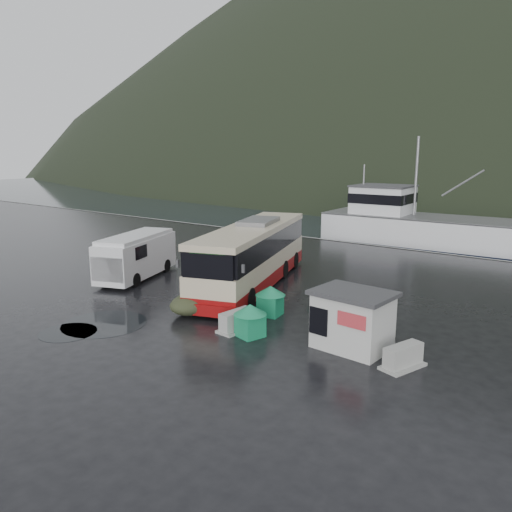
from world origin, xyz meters
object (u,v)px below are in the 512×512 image
Objects in this scene: waste_bin_left at (250,336)px; dome_tent at (195,314)px; ticket_kiosk at (351,348)px; jersey_barrier_b at (402,368)px; coach_bus at (253,285)px; waste_bin_right at (270,315)px; jersey_barrier_a at (237,330)px; white_van at (138,278)px; fishing_trawler at (446,240)px.

waste_bin_left is 4.06m from dome_tent.
jersey_barrier_b is at bearing -9.21° from ticket_kiosk.
coach_bus is at bearing 99.49° from dome_tent.
dome_tent is 10.33m from jersey_barrier_b.
waste_bin_right reaches higher than waste_bin_left.
waste_bin_left is at bearing -72.29° from coach_bus.
waste_bin_right is at bearing 165.26° from jersey_barrier_b.
jersey_barrier_a is (-4.95, -1.20, 0.00)m from ticket_kiosk.
waste_bin_left is at bearing -37.62° from white_van.
dome_tent is 1.54× the size of jersey_barrier_b.
ticket_kiosk reaches higher than dome_tent.
fishing_trawler is (11.13, 25.52, 0.00)m from white_van.
white_van reaches higher than ticket_kiosk.
fishing_trawler is (-0.61, 29.20, 0.00)m from waste_bin_left.
fishing_trawler is (-6.96, 28.32, 0.00)m from jersey_barrier_b.
ticket_kiosk is 2.38m from jersey_barrier_b.
coach_bus is 5.00× the size of dome_tent.
jersey_barrier_a is at bearing -174.79° from jersey_barrier_b.
jersey_barrier_b is (10.33, 0.10, 0.00)m from dome_tent.
ticket_kiosk reaches higher than waste_bin_right.
dome_tent is (-3.03, -2.03, 0.00)m from waste_bin_right.
jersey_barrier_b is at bearing 7.94° from waste_bin_left.
ticket_kiosk is 5.09m from jersey_barrier_a.
waste_bin_left reaches higher than dome_tent.
coach_bus reaches higher than white_van.
jersey_barrier_a is at bearing -76.87° from coach_bus.
fishing_trawler is at bearing 103.80° from jersey_barrier_b.
white_van is 8.29m from dome_tent.
coach_bus reaches higher than waste_bin_left.
waste_bin_left is 0.95m from jersey_barrier_a.
waste_bin_left is 0.80× the size of jersey_barrier_a.
waste_bin_left reaches higher than jersey_barrier_b.
jersey_barrier_b is at bearing -29.00° from white_van.
dome_tent is 28.62m from fishing_trawler.
white_van is 0.25× the size of fishing_trawler.
dome_tent reaches higher than jersey_barrier_b.
jersey_barrier_b is (11.31, -5.76, 0.00)m from coach_bus.
jersey_barrier_a reaches higher than jersey_barrier_b.
fishing_trawler reaches higher than dome_tent.
white_van is 15.93m from ticket_kiosk.
jersey_barrier_a is (10.82, -3.46, 0.00)m from white_van.
fishing_trawler reaches higher than waste_bin_left.
coach_bus is at bearing 126.77° from waste_bin_left.
white_van is 3.67× the size of jersey_barrier_a.
dome_tent is 1.50× the size of jersey_barrier_a.
white_van reaches higher than waste_bin_left.
coach_bus is at bearing 122.19° from jersey_barrier_a.
jersey_barrier_b is at bearing -46.03° from coach_bus.
jersey_barrier_b is (18.09, -2.80, 0.00)m from white_van.
fishing_trawler is at bearing 91.20° from waste_bin_left.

